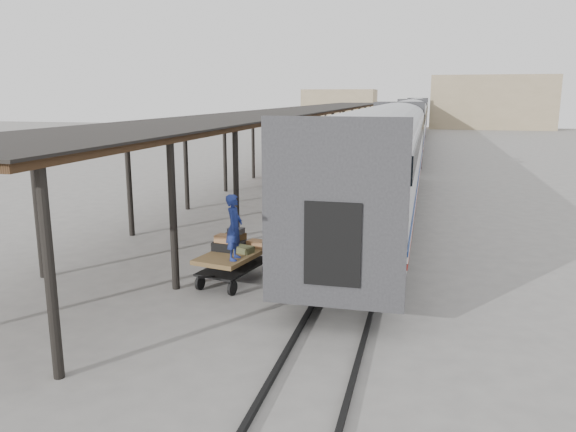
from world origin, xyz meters
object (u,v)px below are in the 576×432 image
(porter, at_px, (234,227))
(pedestrian, at_px, (277,173))
(luggage_tug, at_px, (292,168))
(baggage_cart, at_px, (234,259))

(porter, relative_size, pedestrian, 1.00)
(luggage_tug, distance_m, pedestrian, 3.96)
(porter, bearing_deg, pedestrian, 7.03)
(luggage_tug, bearing_deg, pedestrian, -92.66)
(baggage_cart, relative_size, luggage_tug, 1.59)
(baggage_cart, distance_m, pedestrian, 16.02)
(luggage_tug, relative_size, pedestrian, 0.94)
(pedestrian, bearing_deg, porter, 97.23)
(baggage_cart, xyz_separation_m, luggage_tug, (-3.10, 19.69, -0.01))
(baggage_cart, height_order, luggage_tug, luggage_tug)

